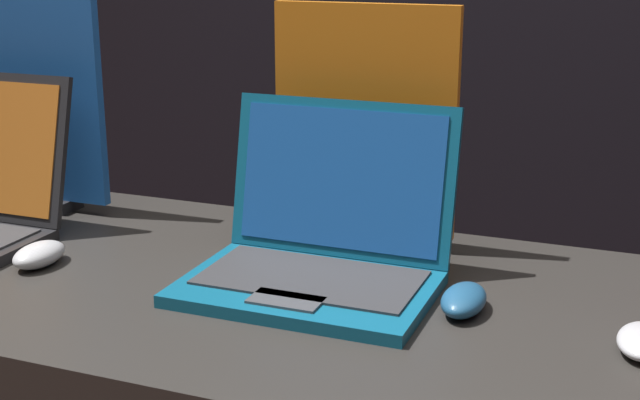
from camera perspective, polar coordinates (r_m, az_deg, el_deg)
The scene contains 5 objects.
mouse_front at distance 1.58m, azimuth -17.54°, elevation -3.36°, with size 0.07×0.11×0.04m.
promo_stand_front at distance 1.88m, azimuth -18.52°, elevation 6.56°, with size 0.37×0.07×0.50m.
laptop_middle at distance 1.42m, azimuth 0.06°, elevation -2.81°, with size 0.39×0.32×0.28m.
mouse_middle at distance 1.34m, azimuth 9.18°, elevation -6.33°, with size 0.06×0.12×0.04m.
promo_stand_middle at distance 1.57m, azimuth 2.85°, elevation 4.34°, with size 0.33×0.07×0.43m.
Camera 1 is at (0.47, -0.84, 1.43)m, focal length 50.00 mm.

